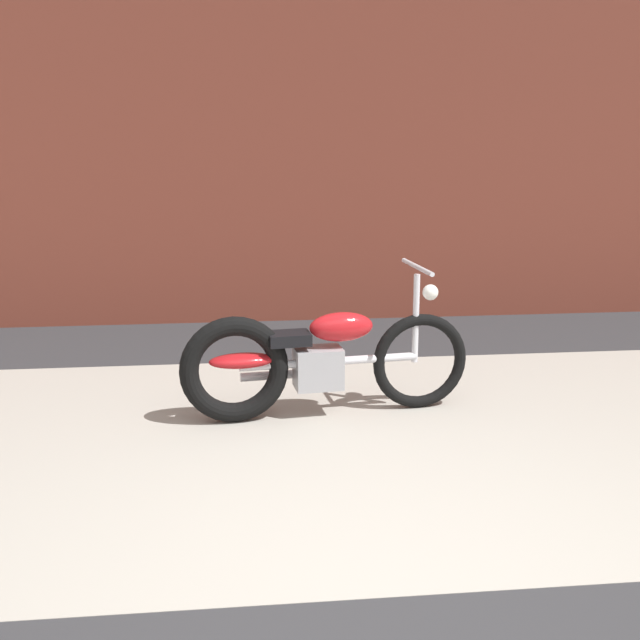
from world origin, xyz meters
The scene contains 4 objects.
ground_plane centered at (0.00, 0.00, 0.00)m, with size 80.00×80.00×0.00m, color #2D2D30.
sidewalk_slab centered at (0.00, 1.75, 0.00)m, with size 36.00×3.50×0.01m, color #9E998E.
brick_building_wall centered at (0.00, 5.20, 2.43)m, with size 36.00×0.50×4.86m, color brown.
motorcycle_red centered at (-0.14, 2.19, 0.40)m, with size 2.00×0.58×1.03m.
Camera 1 is at (-0.60, -2.89, 1.93)m, focal length 44.16 mm.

